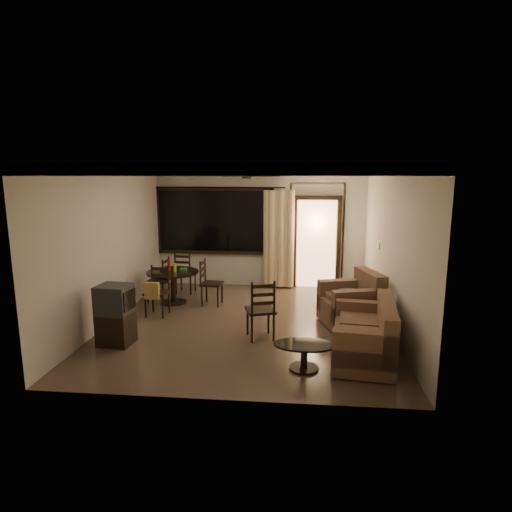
# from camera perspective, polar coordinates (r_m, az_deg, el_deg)

# --- Properties ---
(ground) EXTENTS (5.50, 5.50, 0.00)m
(ground) POSITION_cam_1_polar(r_m,az_deg,el_deg) (7.95, -1.18, -8.89)
(ground) COLOR #7F6651
(ground) RESTS_ON ground
(room_shell) EXTENTS (5.50, 6.70, 5.50)m
(room_shell) POSITION_cam_1_polar(r_m,az_deg,el_deg) (9.25, 3.72, 5.52)
(room_shell) COLOR beige
(room_shell) RESTS_ON ground
(dining_table) EXTENTS (1.09, 1.09, 0.90)m
(dining_table) POSITION_cam_1_polar(r_m,az_deg,el_deg) (9.18, -11.02, -2.87)
(dining_table) COLOR black
(dining_table) RESTS_ON ground
(dining_chair_west) EXTENTS (0.45, 0.45, 0.95)m
(dining_chair_west) POSITION_cam_1_polar(r_m,az_deg,el_deg) (9.40, -12.81, -4.24)
(dining_chair_west) COLOR black
(dining_chair_west) RESTS_ON ground
(dining_chair_east) EXTENTS (0.45, 0.45, 0.95)m
(dining_chair_east) POSITION_cam_1_polar(r_m,az_deg,el_deg) (8.98, -5.96, -4.72)
(dining_chair_east) COLOR black
(dining_chair_east) RESTS_ON ground
(dining_chair_south) EXTENTS (0.45, 0.51, 0.95)m
(dining_chair_south) POSITION_cam_1_polar(r_m,az_deg,el_deg) (8.47, -13.04, -5.75)
(dining_chair_south) COLOR black
(dining_chair_south) RESTS_ON ground
(dining_chair_north) EXTENTS (0.45, 0.45, 0.95)m
(dining_chair_north) POSITION_cam_1_polar(r_m,az_deg,el_deg) (9.95, -9.37, -3.27)
(dining_chair_north) COLOR black
(dining_chair_north) RESTS_ON ground
(tv_cabinet) EXTENTS (0.55, 0.50, 0.97)m
(tv_cabinet) POSITION_cam_1_polar(r_m,az_deg,el_deg) (7.21, -18.22, -7.43)
(tv_cabinet) COLOR black
(tv_cabinet) RESTS_ON ground
(sofa) EXTENTS (1.04, 1.68, 0.85)m
(sofa) POSITION_cam_1_polar(r_m,az_deg,el_deg) (6.59, 14.61, -10.33)
(sofa) COLOR #4C2823
(sofa) RESTS_ON ground
(armchair) EXTENTS (1.17, 1.17, 0.95)m
(armchair) POSITION_cam_1_polar(r_m,az_deg,el_deg) (7.94, 12.84, -6.19)
(armchair) COLOR #4C2823
(armchair) RESTS_ON ground
(coffee_table) EXTENTS (0.85, 0.51, 0.37)m
(coffee_table) POSITION_cam_1_polar(r_m,az_deg,el_deg) (6.12, 6.44, -12.64)
(coffee_table) COLOR black
(coffee_table) RESTS_ON ground
(side_chair) EXTENTS (0.56, 0.56, 1.02)m
(side_chair) POSITION_cam_1_polar(r_m,az_deg,el_deg) (7.13, 0.62, -8.63)
(side_chair) COLOR black
(side_chair) RESTS_ON ground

